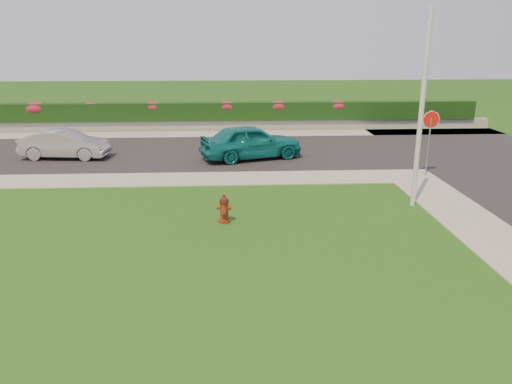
{
  "coord_description": "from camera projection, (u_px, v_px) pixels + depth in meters",
  "views": [
    {
      "loc": [
        -0.38,
        -10.43,
        5.39
      ],
      "look_at": [
        0.39,
        4.22,
        0.9
      ],
      "focal_mm": 35.0,
      "sensor_mm": 36.0,
      "label": 1
    }
  ],
  "objects": [
    {
      "name": "flower_clump_b",
      "position": [
        91.0,
        107.0,
        30.25
      ],
      "size": [
        1.09,
        0.7,
        0.54
      ],
      "primitive_type": "ellipsoid",
      "color": "#B51F39",
      "rests_on": "hedge"
    },
    {
      "name": "flower_clump_d",
      "position": [
        227.0,
        107.0,
        30.68
      ],
      "size": [
        1.28,
        0.82,
        0.64
      ],
      "primitive_type": "ellipsoid",
      "color": "#B51F39",
      "rests_on": "hedge"
    },
    {
      "name": "ground",
      "position": [
        249.0,
        282.0,
        11.55
      ],
      "size": [
        120.0,
        120.0,
        0.0
      ],
      "primitive_type": "plane",
      "color": "black",
      "rests_on": "ground"
    },
    {
      "name": "sidewalk_beyond",
      "position": [
        220.0,
        134.0,
        29.64
      ],
      "size": [
        34.0,
        2.0,
        0.04
      ],
      "primitive_type": "cube",
      "color": "gray",
      "rests_on": "ground"
    },
    {
      "name": "hedge",
      "position": [
        220.0,
        111.0,
        30.84
      ],
      "size": [
        32.0,
        0.9,
        1.1
      ],
      "primitive_type": "cube",
      "color": "black",
      "rests_on": "retaining_wall"
    },
    {
      "name": "utility_pole",
      "position": [
        421.0,
        112.0,
        16.0
      ],
      "size": [
        0.16,
        0.16,
        6.36
      ],
      "primitive_type": "cylinder",
      "color": "silver",
      "rests_on": "ground"
    },
    {
      "name": "street_far",
      "position": [
        137.0,
        153.0,
        24.67
      ],
      "size": [
        26.0,
        8.0,
        0.04
      ],
      "primitive_type": "cube",
      "color": "black",
      "rests_on": "ground"
    },
    {
      "name": "sedan_teal",
      "position": [
        251.0,
        142.0,
        23.21
      ],
      "size": [
        5.05,
        3.26,
        1.6
      ],
      "primitive_type": "imported",
      "rotation": [
        0.0,
        0.0,
        1.89
      ],
      "color": "#0D6868",
      "rests_on": "street_far"
    },
    {
      "name": "flower_clump_c",
      "position": [
        153.0,
        107.0,
        30.45
      ],
      "size": [
        1.22,
        0.79,
        0.61
      ],
      "primitive_type": "ellipsoid",
      "color": "#B51F39",
      "rests_on": "hedge"
    },
    {
      "name": "fire_hydrant",
      "position": [
        224.0,
        209.0,
        15.25
      ],
      "size": [
        0.45,
        0.43,
        0.88
      ],
      "rotation": [
        0.0,
        0.0,
        -0.1
      ],
      "color": "#580F0D",
      "rests_on": "ground"
    },
    {
      "name": "flower_clump_e",
      "position": [
        278.0,
        106.0,
        30.84
      ],
      "size": [
        1.31,
        0.85,
        0.66
      ],
      "primitive_type": "ellipsoid",
      "color": "#B51F39",
      "rests_on": "hedge"
    },
    {
      "name": "flower_clump_a",
      "position": [
        36.0,
        108.0,
        30.11
      ],
      "size": [
        1.42,
        0.91,
        0.71
      ],
      "primitive_type": "ellipsoid",
      "color": "#B51F39",
      "rests_on": "hedge"
    },
    {
      "name": "retaining_wall",
      "position": [
        220.0,
        125.0,
        30.99
      ],
      "size": [
        34.0,
        0.4,
        0.6
      ],
      "primitive_type": "cube",
      "color": "gray",
      "rests_on": "ground"
    },
    {
      "name": "curb_corner",
      "position": [
        410.0,
        176.0,
        20.49
      ],
      "size": [
        2.0,
        2.0,
        0.04
      ],
      "primitive_type": "cube",
      "color": "gray",
      "rests_on": "ground"
    },
    {
      "name": "stop_sign",
      "position": [
        430.0,
        127.0,
        20.03
      ],
      "size": [
        0.73,
        0.06,
        2.69
      ],
      "rotation": [
        0.0,
        0.0,
        -0.34
      ],
      "color": "slate",
      "rests_on": "ground"
    },
    {
      "name": "flower_clump_f",
      "position": [
        338.0,
        106.0,
        31.02
      ],
      "size": [
        1.31,
        0.84,
        0.65
      ],
      "primitive_type": "ellipsoid",
      "color": "#B51F39",
      "rests_on": "hedge"
    },
    {
      "name": "sedan_silver",
      "position": [
        65.0,
        144.0,
        23.33
      ],
      "size": [
        4.16,
        1.79,
        1.33
      ],
      "primitive_type": "imported",
      "rotation": [
        0.0,
        0.0,
        1.47
      ],
      "color": "#929398",
      "rests_on": "street_far"
    },
    {
      "name": "sidewalk_far",
      "position": [
        90.0,
        181.0,
        19.84
      ],
      "size": [
        24.0,
        2.0,
        0.04
      ],
      "primitive_type": "cube",
      "color": "gray",
      "rests_on": "ground"
    }
  ]
}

